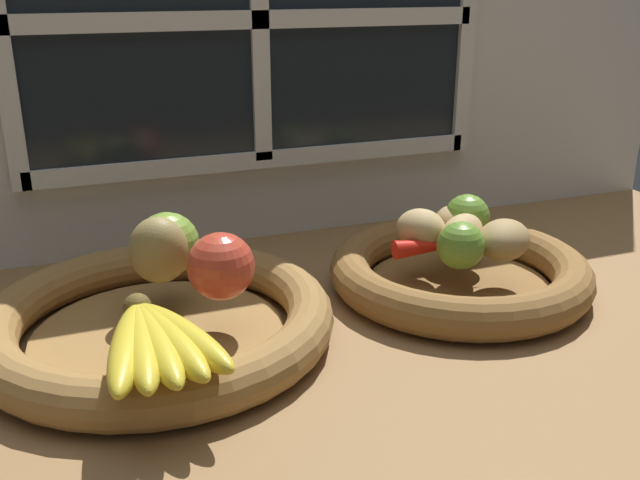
{
  "coord_description": "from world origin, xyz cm",
  "views": [
    {
      "loc": [
        -28.0,
        -67.81,
        36.29
      ],
      "look_at": [
        -1.35,
        1.53,
        8.9
      ],
      "focal_mm": 40.12,
      "sensor_mm": 36.0,
      "label": 1
    }
  ],
  "objects_px": {
    "lime_far": "(467,217)",
    "potato_oblong": "(421,229)",
    "pear_brown": "(159,250)",
    "potato_back": "(457,222)",
    "fruit_bowl_left": "(158,320)",
    "potato_small": "(504,240)",
    "potato_large": "(462,234)",
    "chili_pepper": "(442,245)",
    "banana_bunch_front": "(155,341)",
    "fruit_bowl_right": "(459,272)",
    "lime_near": "(461,245)",
    "apple_red_right": "(221,266)",
    "apple_green_back": "(168,244)"
  },
  "relations": [
    {
      "from": "fruit_bowl_left",
      "to": "potato_back",
      "type": "distance_m",
      "value": 0.39
    },
    {
      "from": "fruit_bowl_left",
      "to": "potato_small",
      "type": "relative_size",
      "value": 4.89
    },
    {
      "from": "lime_near",
      "to": "chili_pepper",
      "type": "bearing_deg",
      "value": 84.52
    },
    {
      "from": "fruit_bowl_right",
      "to": "potato_small",
      "type": "height_order",
      "value": "potato_small"
    },
    {
      "from": "fruit_bowl_right",
      "to": "lime_far",
      "type": "bearing_deg",
      "value": 52.13
    },
    {
      "from": "fruit_bowl_right",
      "to": "potato_large",
      "type": "xyz_separation_m",
      "value": [
        0.0,
        -0.0,
        0.05
      ]
    },
    {
      "from": "lime_far",
      "to": "potato_large",
      "type": "bearing_deg",
      "value": -127.87
    },
    {
      "from": "pear_brown",
      "to": "lime_far",
      "type": "bearing_deg",
      "value": 0.39
    },
    {
      "from": "potato_large",
      "to": "lime_far",
      "type": "bearing_deg",
      "value": 52.13
    },
    {
      "from": "potato_large",
      "to": "potato_oblong",
      "type": "bearing_deg",
      "value": 142.13
    },
    {
      "from": "fruit_bowl_left",
      "to": "apple_red_right",
      "type": "xyz_separation_m",
      "value": [
        0.06,
        -0.02,
        0.06
      ]
    },
    {
      "from": "apple_red_right",
      "to": "potato_oblong",
      "type": "xyz_separation_m",
      "value": [
        0.26,
        0.05,
        -0.01
      ]
    },
    {
      "from": "apple_red_right",
      "to": "pear_brown",
      "type": "distance_m",
      "value": 0.08
    },
    {
      "from": "banana_bunch_front",
      "to": "potato_large",
      "type": "bearing_deg",
      "value": 17.89
    },
    {
      "from": "fruit_bowl_right",
      "to": "apple_red_right",
      "type": "distance_m",
      "value": 0.31
    },
    {
      "from": "fruit_bowl_left",
      "to": "pear_brown",
      "type": "relative_size",
      "value": 5.0
    },
    {
      "from": "potato_large",
      "to": "lime_far",
      "type": "height_order",
      "value": "lime_far"
    },
    {
      "from": "pear_brown",
      "to": "potato_back",
      "type": "relative_size",
      "value": 1.23
    },
    {
      "from": "pear_brown",
      "to": "lime_far",
      "type": "relative_size",
      "value": 1.3
    },
    {
      "from": "lime_near",
      "to": "chili_pepper",
      "type": "distance_m",
      "value": 0.05
    },
    {
      "from": "potato_large",
      "to": "chili_pepper",
      "type": "distance_m",
      "value": 0.03
    },
    {
      "from": "apple_green_back",
      "to": "lime_far",
      "type": "relative_size",
      "value": 1.25
    },
    {
      "from": "apple_red_right",
      "to": "lime_near",
      "type": "xyz_separation_m",
      "value": [
        0.27,
        -0.02,
        -0.01
      ]
    },
    {
      "from": "chili_pepper",
      "to": "banana_bunch_front",
      "type": "bearing_deg",
      "value": -156.19
    },
    {
      "from": "potato_back",
      "to": "lime_far",
      "type": "xyz_separation_m",
      "value": [
        0.01,
        -0.01,
        0.01
      ]
    },
    {
      "from": "fruit_bowl_right",
      "to": "potato_large",
      "type": "distance_m",
      "value": 0.05
    },
    {
      "from": "potato_small",
      "to": "lime_far",
      "type": "bearing_deg",
      "value": 91.49
    },
    {
      "from": "fruit_bowl_left",
      "to": "chili_pepper",
      "type": "height_order",
      "value": "chili_pepper"
    },
    {
      "from": "potato_back",
      "to": "potato_small",
      "type": "bearing_deg",
      "value": -81.03
    },
    {
      "from": "chili_pepper",
      "to": "lime_near",
      "type": "bearing_deg",
      "value": -91.23
    },
    {
      "from": "banana_bunch_front",
      "to": "potato_small",
      "type": "relative_size",
      "value": 2.29
    },
    {
      "from": "potato_small",
      "to": "chili_pepper",
      "type": "xyz_separation_m",
      "value": [
        -0.06,
        0.04,
        -0.01
      ]
    },
    {
      "from": "lime_near",
      "to": "lime_far",
      "type": "distance_m",
      "value": 0.1
    },
    {
      "from": "apple_green_back",
      "to": "banana_bunch_front",
      "type": "bearing_deg",
      "value": -103.36
    },
    {
      "from": "banana_bunch_front",
      "to": "potato_oblong",
      "type": "xyz_separation_m",
      "value": [
        0.35,
        0.16,
        0.01
      ]
    },
    {
      "from": "apple_green_back",
      "to": "potato_oblong",
      "type": "relative_size",
      "value": 1.14
    },
    {
      "from": "potato_back",
      "to": "lime_far",
      "type": "bearing_deg",
      "value": -27.26
    },
    {
      "from": "lime_far",
      "to": "potato_oblong",
      "type": "bearing_deg",
      "value": -170.75
    },
    {
      "from": "chili_pepper",
      "to": "fruit_bowl_right",
      "type": "bearing_deg",
      "value": -5.46
    },
    {
      "from": "apple_red_right",
      "to": "banana_bunch_front",
      "type": "xyz_separation_m",
      "value": [
        -0.08,
        -0.1,
        -0.02
      ]
    },
    {
      "from": "pear_brown",
      "to": "potato_small",
      "type": "height_order",
      "value": "pear_brown"
    },
    {
      "from": "potato_large",
      "to": "potato_oblong",
      "type": "relative_size",
      "value": 1.27
    },
    {
      "from": "lime_far",
      "to": "chili_pepper",
      "type": "height_order",
      "value": "lime_far"
    },
    {
      "from": "potato_oblong",
      "to": "lime_far",
      "type": "relative_size",
      "value": 1.09
    },
    {
      "from": "lime_near",
      "to": "potato_back",
      "type": "bearing_deg",
      "value": 61.02
    },
    {
      "from": "fruit_bowl_right",
      "to": "banana_bunch_front",
      "type": "distance_m",
      "value": 0.41
    },
    {
      "from": "apple_green_back",
      "to": "potato_oblong",
      "type": "xyz_separation_m",
      "value": [
        0.3,
        -0.03,
        -0.01
      ]
    },
    {
      "from": "potato_back",
      "to": "potato_oblong",
      "type": "xyz_separation_m",
      "value": [
        -0.06,
        -0.02,
        0.0
      ]
    },
    {
      "from": "potato_small",
      "to": "lime_near",
      "type": "xyz_separation_m",
      "value": [
        -0.06,
        -0.01,
        0.0
      ]
    },
    {
      "from": "fruit_bowl_right",
      "to": "chili_pepper",
      "type": "relative_size",
      "value": 2.56
    }
  ]
}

